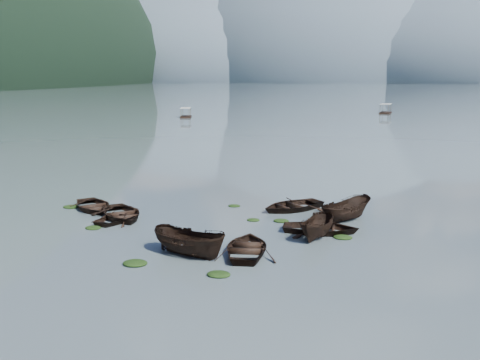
% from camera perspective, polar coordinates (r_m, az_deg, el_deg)
% --- Properties ---
extents(ground_plane, '(2400.00, 2400.00, 0.00)m').
position_cam_1_polar(ground_plane, '(27.19, -5.55, -8.91)').
color(ground_plane, '#4E5B61').
extents(haze_mtn_a, '(520.00, 520.00, 280.00)m').
position_cam_1_polar(haze_mtn_a, '(962.39, -3.73, 10.49)').
color(haze_mtn_a, '#475666').
rests_on(haze_mtn_a, ground).
extents(haze_mtn_b, '(520.00, 520.00, 340.00)m').
position_cam_1_polar(haze_mtn_b, '(926.81, 8.43, 10.38)').
color(haze_mtn_b, '#475666').
rests_on(haze_mtn_b, ground).
extents(haze_mtn_c, '(520.00, 520.00, 260.00)m').
position_cam_1_polar(haze_mtn_c, '(933.68, 20.94, 9.78)').
color(haze_mtn_c, '#475666').
rests_on(haze_mtn_c, ground).
extents(rowboat_0, '(5.71, 5.88, 0.99)m').
position_cam_1_polar(rowboat_0, '(36.35, -12.54, -3.97)').
color(rowboat_0, black).
rests_on(rowboat_0, ground).
extents(rowboat_1, '(3.73, 4.45, 0.79)m').
position_cam_1_polar(rowboat_1, '(35.75, -12.64, -4.23)').
color(rowboat_1, black).
rests_on(rowboat_1, ground).
extents(rowboat_2, '(4.83, 3.20, 1.75)m').
position_cam_1_polar(rowboat_2, '(28.36, -5.36, -8.05)').
color(rowboat_2, black).
rests_on(rowboat_2, ground).
extents(rowboat_3, '(3.82, 4.95, 0.95)m').
position_cam_1_polar(rowboat_3, '(28.75, 0.81, -7.74)').
color(rowboat_3, black).
rests_on(rowboat_3, ground).
extents(rowboat_4, '(4.64, 3.38, 0.94)m').
position_cam_1_polar(rowboat_4, '(32.60, 8.61, -5.57)').
color(rowboat_4, black).
rests_on(rowboat_4, ground).
extents(rowboat_5, '(2.32, 4.10, 1.49)m').
position_cam_1_polar(rowboat_5, '(31.61, 8.21, -6.09)').
color(rowboat_5, black).
rests_on(rowboat_5, ground).
extents(rowboat_6, '(5.42, 5.50, 0.93)m').
position_cam_1_polar(rowboat_6, '(39.03, -15.38, -3.07)').
color(rowboat_6, black).
rests_on(rowboat_6, ground).
extents(rowboat_7, '(5.78, 5.78, 0.99)m').
position_cam_1_polar(rowboat_7, '(37.84, 5.57, -3.16)').
color(rowboat_7, black).
rests_on(rowboat_7, ground).
extents(rowboat_8, '(4.00, 4.41, 1.68)m').
position_cam_1_polar(rowboat_8, '(35.58, 11.19, -4.24)').
color(rowboat_8, black).
rests_on(rowboat_8, ground).
extents(weed_clump_0, '(1.26, 1.03, 0.27)m').
position_cam_1_polar(weed_clump_0, '(27.49, -11.12, -8.84)').
color(weed_clump_0, black).
rests_on(weed_clump_0, ground).
extents(weed_clump_1, '(1.01, 0.81, 0.22)m').
position_cam_1_polar(weed_clump_1, '(34.28, -15.39, -5.02)').
color(weed_clump_1, black).
rests_on(weed_clump_1, ground).
extents(weed_clump_2, '(1.13, 0.91, 0.25)m').
position_cam_1_polar(weed_clump_2, '(25.62, -2.28, -10.15)').
color(weed_clump_2, black).
rests_on(weed_clump_2, ground).
extents(weed_clump_3, '(0.85, 0.71, 0.19)m').
position_cam_1_polar(weed_clump_3, '(34.88, 1.42, -4.34)').
color(weed_clump_3, black).
rests_on(weed_clump_3, ground).
extents(weed_clump_4, '(1.11, 0.88, 0.23)m').
position_cam_1_polar(weed_clump_4, '(31.73, 10.91, -6.12)').
color(weed_clump_4, black).
rests_on(weed_clump_4, ground).
extents(weed_clump_5, '(1.14, 0.92, 0.24)m').
position_cam_1_polar(weed_clump_5, '(40.07, -17.59, -2.83)').
color(weed_clump_5, black).
rests_on(weed_clump_5, ground).
extents(weed_clump_6, '(0.89, 0.74, 0.19)m').
position_cam_1_polar(weed_clump_6, '(38.60, -0.62, -2.82)').
color(weed_clump_6, black).
rests_on(weed_clump_6, ground).
extents(weed_clump_7, '(1.01, 0.81, 0.22)m').
position_cam_1_polar(weed_clump_7, '(34.73, 4.42, -4.44)').
color(weed_clump_7, black).
rests_on(weed_clump_7, ground).
extents(pontoon_left, '(3.48, 5.81, 2.08)m').
position_cam_1_polar(pontoon_left, '(122.04, -5.80, 6.66)').
color(pontoon_left, black).
rests_on(pontoon_left, ground).
extents(pontoon_centre, '(3.40, 6.25, 2.27)m').
position_cam_1_polar(pontoon_centre, '(139.39, 15.24, 6.87)').
color(pontoon_centre, black).
rests_on(pontoon_centre, ground).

